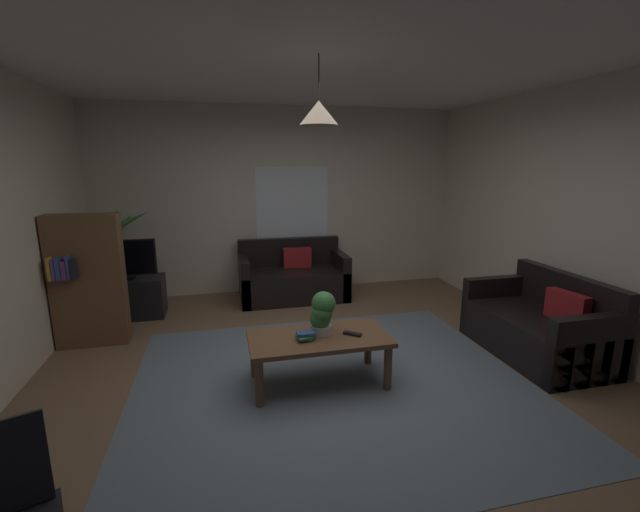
{
  "coord_description": "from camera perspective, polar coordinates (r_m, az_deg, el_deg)",
  "views": [
    {
      "loc": [
        -0.88,
        -3.41,
        1.91
      ],
      "look_at": [
        0.0,
        0.3,
        1.05
      ],
      "focal_mm": 23.45,
      "sensor_mm": 36.0,
      "label": 1
    }
  ],
  "objects": [
    {
      "name": "floor",
      "position": [
        4.01,
        1.03,
        -15.89
      ],
      "size": [
        5.27,
        5.5,
        0.02
      ],
      "primitive_type": "cube",
      "color": "brown",
      "rests_on": "ground"
    },
    {
      "name": "rug",
      "position": [
        3.84,
        1.81,
        -17.09
      ],
      "size": [
        3.43,
        3.02,
        0.01
      ],
      "primitive_type": "cube",
      "color": "slate",
      "rests_on": "ground"
    },
    {
      "name": "wall_back",
      "position": [
        6.28,
        -5.3,
        7.51
      ],
      "size": [
        5.39,
        0.06,
        2.7
      ],
      "primitive_type": "cube",
      "color": "beige",
      "rests_on": "ground"
    },
    {
      "name": "wall_right",
      "position": [
        4.96,
        32.6,
        4.22
      ],
      "size": [
        0.06,
        5.5,
        2.7
      ],
      "primitive_type": "cube",
      "color": "beige",
      "rests_on": "ground"
    },
    {
      "name": "ceiling",
      "position": [
        3.62,
        1.22,
        25.51
      ],
      "size": [
        5.27,
        5.5,
        0.02
      ],
      "primitive_type": "cube",
      "color": "white"
    },
    {
      "name": "window_pane",
      "position": [
        6.28,
        -3.77,
        6.66
      ],
      "size": [
        1.08,
        0.01,
        1.19
      ],
      "primitive_type": "cube",
      "color": "white"
    },
    {
      "name": "couch_under_window",
      "position": [
        6.0,
        -3.73,
        -3.14
      ],
      "size": [
        1.49,
        0.8,
        0.82
      ],
      "color": "black",
      "rests_on": "ground"
    },
    {
      "name": "couch_right_side",
      "position": [
        4.8,
        27.63,
        -8.69
      ],
      "size": [
        0.8,
        1.38,
        0.82
      ],
      "rotation": [
        0.0,
        0.0,
        -1.57
      ],
      "color": "black",
      "rests_on": "ground"
    },
    {
      "name": "coffee_table",
      "position": [
        3.7,
        -0.14,
        -11.81
      ],
      "size": [
        1.21,
        0.61,
        0.44
      ],
      "color": "brown",
      "rests_on": "ground"
    },
    {
      "name": "book_on_table_0",
      "position": [
        3.6,
        -1.86,
        -11.19
      ],
      "size": [
        0.14,
        0.12,
        0.02
      ],
      "primitive_type": "cube",
      "rotation": [
        0.0,
        0.0,
        -0.28
      ],
      "color": "#387247",
      "rests_on": "coffee_table"
    },
    {
      "name": "book_on_table_1",
      "position": [
        3.58,
        -1.98,
        -10.93
      ],
      "size": [
        0.17,
        0.15,
        0.02
      ],
      "primitive_type": "cube",
      "rotation": [
        0.0,
        0.0,
        0.27
      ],
      "color": "#387247",
      "rests_on": "coffee_table"
    },
    {
      "name": "book_on_table_2",
      "position": [
        3.58,
        -1.97,
        -10.53
      ],
      "size": [
        0.15,
        0.11,
        0.03
      ],
      "primitive_type": "cube",
      "rotation": [
        0.0,
        0.0,
        -0.05
      ],
      "color": "#2D4C8C",
      "rests_on": "coffee_table"
    },
    {
      "name": "remote_on_table_0",
      "position": [
        3.7,
        4.45,
        -10.55
      ],
      "size": [
        0.15,
        0.14,
        0.02
      ],
      "primitive_type": "cube",
      "rotation": [
        0.0,
        0.0,
        0.87
      ],
      "color": "black",
      "rests_on": "coffee_table"
    },
    {
      "name": "potted_plant_on_table",
      "position": [
        3.64,
        0.29,
        -7.72
      ],
      "size": [
        0.22,
        0.21,
        0.38
      ],
      "color": "beige",
      "rests_on": "coffee_table"
    },
    {
      "name": "tv_stand",
      "position": [
        5.78,
        -24.87,
        -5.21
      ],
      "size": [
        0.9,
        0.44,
        0.5
      ],
      "primitive_type": "cube",
      "color": "black",
      "rests_on": "ground"
    },
    {
      "name": "tv",
      "position": [
        5.64,
        -25.38,
        -0.4
      ],
      "size": [
        0.79,
        0.16,
        0.49
      ],
      "color": "black",
      "rests_on": "tv_stand"
    },
    {
      "name": "potted_palm_corner",
      "position": [
        6.13,
        -25.9,
        -0.65
      ],
      "size": [
        0.86,
        0.87,
        1.41
      ],
      "color": "#B77051",
      "rests_on": "ground"
    },
    {
      "name": "bookshelf_corner",
      "position": [
        4.98,
        -29.16,
        -2.95
      ],
      "size": [
        0.7,
        0.31,
        1.4
      ],
      "color": "brown",
      "rests_on": "ground"
    },
    {
      "name": "pendant_lamp",
      "position": [
        3.39,
        -0.16,
        18.95
      ],
      "size": [
        0.3,
        0.3,
        0.51
      ],
      "color": "black"
    }
  ]
}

